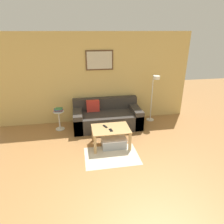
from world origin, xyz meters
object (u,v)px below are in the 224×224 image
at_px(cell_phone, 111,130).
at_px(side_table, 59,119).
at_px(couch, 107,117).
at_px(floor_lamp, 154,91).
at_px(storage_bin, 113,142).
at_px(remote_control, 105,126).
at_px(book_stack, 59,110).
at_px(coffee_table, 111,131).

bearing_deg(cell_phone, side_table, 127.21).
xyz_separation_m(couch, floor_lamp, (1.38, 0.03, 0.70)).
distance_m(side_table, cell_phone, 1.72).
bearing_deg(storage_bin, couch, 89.43).
distance_m(storage_bin, floor_lamp, 1.99).
relative_size(floor_lamp, side_table, 2.65).
bearing_deg(storage_bin, remote_control, 139.30).
xyz_separation_m(side_table, book_stack, (0.01, 0.01, 0.26)).
xyz_separation_m(storage_bin, remote_control, (-0.17, 0.15, 0.35)).
height_order(coffee_table, cell_phone, cell_phone).
relative_size(floor_lamp, book_stack, 5.94).
bearing_deg(book_stack, side_table, -132.02).
relative_size(storage_bin, side_table, 1.09).
distance_m(couch, storage_bin, 1.12).
bearing_deg(book_stack, couch, -1.36).
xyz_separation_m(couch, coffee_table, (-0.07, -1.06, 0.10)).
relative_size(couch, cell_phone, 13.41).
height_order(coffee_table, side_table, side_table).
xyz_separation_m(side_table, remote_control, (1.14, -0.98, 0.15)).
bearing_deg(remote_control, cell_phone, -87.33).
bearing_deg(book_stack, cell_phone, -44.18).
relative_size(couch, book_stack, 7.85).
relative_size(floor_lamp, cell_phone, 10.14).
distance_m(side_table, remote_control, 1.51).
bearing_deg(floor_lamp, remote_control, -147.39).
relative_size(storage_bin, floor_lamp, 0.41).
height_order(couch, book_stack, couch).
distance_m(storage_bin, side_table, 1.74).
xyz_separation_m(couch, storage_bin, (-0.01, -1.11, -0.15)).
bearing_deg(side_table, cell_phone, -43.66).
height_order(couch, storage_bin, couch).
xyz_separation_m(side_table, cell_phone, (1.24, -1.18, 0.14)).
bearing_deg(coffee_table, remote_control, 139.35).
distance_m(book_stack, cell_phone, 1.72).
xyz_separation_m(coffee_table, book_stack, (-1.24, 1.10, 0.21)).
bearing_deg(side_table, coffee_table, -40.85).
distance_m(coffee_table, floor_lamp, 1.91).
bearing_deg(cell_phone, couch, 76.92).
xyz_separation_m(coffee_table, storage_bin, (0.06, -0.05, -0.25)).
bearing_deg(remote_control, couch, 54.60).
xyz_separation_m(storage_bin, cell_phone, (-0.07, -0.05, 0.34)).
xyz_separation_m(couch, side_table, (-1.32, 0.02, 0.05)).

